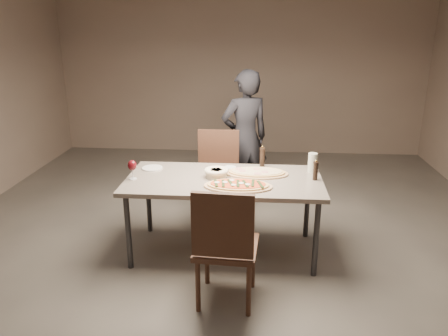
# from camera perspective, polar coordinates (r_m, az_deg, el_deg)

# --- Properties ---
(room) EXTENTS (7.00, 7.00, 7.00)m
(room) POSITION_cam_1_polar(r_m,az_deg,el_deg) (3.85, 0.00, 7.80)
(room) COLOR #5C564F
(room) RESTS_ON ground
(dining_table) EXTENTS (1.80, 0.90, 0.75)m
(dining_table) POSITION_cam_1_polar(r_m,az_deg,el_deg) (4.04, 0.00, -2.11)
(dining_table) COLOR slate
(dining_table) RESTS_ON ground
(zucchini_pizza) EXTENTS (0.60, 0.33, 0.05)m
(zucchini_pizza) POSITION_cam_1_polar(r_m,az_deg,el_deg) (3.80, 1.82, -2.27)
(zucchini_pizza) COLOR tan
(zucchini_pizza) RESTS_ON dining_table
(ham_pizza) EXTENTS (0.59, 0.33, 0.04)m
(ham_pizza) POSITION_cam_1_polar(r_m,az_deg,el_deg) (4.13, 4.30, -0.60)
(ham_pizza) COLOR tan
(ham_pizza) RESTS_ON dining_table
(bread_basket) EXTENTS (0.23, 0.23, 0.08)m
(bread_basket) POSITION_cam_1_polar(r_m,az_deg,el_deg) (4.03, -1.00, -0.55)
(bread_basket) COLOR beige
(bread_basket) RESTS_ON dining_table
(oil_dish) EXTENTS (0.12, 0.12, 0.01)m
(oil_dish) POSITION_cam_1_polar(r_m,az_deg,el_deg) (4.29, 0.80, 0.06)
(oil_dish) COLOR white
(oil_dish) RESTS_ON dining_table
(pepper_mill_left) EXTENTS (0.05, 0.05, 0.21)m
(pepper_mill_left) POSITION_cam_1_polar(r_m,az_deg,el_deg) (4.34, 5.02, 1.47)
(pepper_mill_left) COLOR black
(pepper_mill_left) RESTS_ON dining_table
(pepper_mill_right) EXTENTS (0.05, 0.05, 0.19)m
(pepper_mill_right) POSITION_cam_1_polar(r_m,az_deg,el_deg) (4.04, 11.86, -0.33)
(pepper_mill_right) COLOR black
(pepper_mill_right) RESTS_ON dining_table
(carafe) EXTENTS (0.09, 0.09, 0.18)m
(carafe) POSITION_cam_1_polar(r_m,az_deg,el_deg) (4.26, 11.49, 0.71)
(carafe) COLOR silver
(carafe) RESTS_ON dining_table
(wine_glass) EXTENTS (0.08, 0.08, 0.18)m
(wine_glass) POSITION_cam_1_polar(r_m,az_deg,el_deg) (4.04, -11.90, 0.26)
(wine_glass) COLOR silver
(wine_glass) RESTS_ON dining_table
(side_plate) EXTENTS (0.20, 0.20, 0.01)m
(side_plate) POSITION_cam_1_polar(r_m,az_deg,el_deg) (4.34, -9.34, -0.01)
(side_plate) COLOR white
(side_plate) RESTS_ON dining_table
(chair_near) EXTENTS (0.50, 0.50, 0.99)m
(chair_near) POSITION_cam_1_polar(r_m,az_deg,el_deg) (3.30, 0.13, -9.61)
(chair_near) COLOR #42281B
(chair_near) RESTS_ON ground
(chair_far) EXTENTS (0.47, 0.47, 1.00)m
(chair_far) POSITION_cam_1_polar(r_m,az_deg,el_deg) (4.78, -0.82, -0.47)
(chair_far) COLOR #42281B
(chair_far) RESTS_ON ground
(diner) EXTENTS (0.70, 0.60, 1.62)m
(diner) POSITION_cam_1_polar(r_m,az_deg,el_deg) (5.20, 2.74, 3.90)
(diner) COLOR black
(diner) RESTS_ON ground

